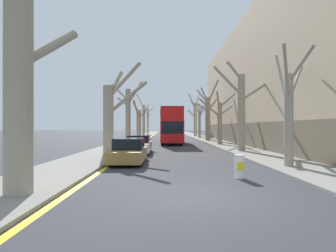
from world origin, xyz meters
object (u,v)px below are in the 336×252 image
street_tree_left_1 (111,114)px  street_tree_left_2 (128,113)px  traffic_bollard (239,167)px  street_tree_right_3 (208,115)px  double_decker_bus (171,124)px  parked_car_0 (129,151)px  street_tree_right_0 (289,110)px  street_tree_right_1 (241,109)px  street_tree_left_3 (138,122)px  street_tree_right_2 (220,120)px  street_tree_right_4 (200,121)px  street_tree_left_0 (18,60)px  street_tree_right_5 (195,117)px  parked_car_1 (139,145)px  street_tree_left_4 (144,119)px  street_tree_left_5 (148,121)px

street_tree_left_1 → street_tree_left_2: street_tree_left_2 is taller
street_tree_left_2 → traffic_bollard: (7.53, -20.74, -3.21)m
street_tree_right_3 → traffic_bollard: (-3.16, -27.64, -3.40)m
double_decker_bus → parked_car_0: bearing=-99.1°
street_tree_right_0 → street_tree_right_1: bearing=90.1°
street_tree_left_3 → street_tree_right_2: size_ratio=1.08×
street_tree_left_1 → street_tree_right_4: size_ratio=1.03×
street_tree_left_3 → street_tree_right_2: 16.31m
street_tree_left_0 → street_tree_right_5: bearing=77.5°
street_tree_right_4 → street_tree_right_1: bearing=-90.0°
street_tree_right_4 → street_tree_right_5: bearing=89.2°
street_tree_left_2 → street_tree_right_5: size_ratio=0.82×
street_tree_left_2 → traffic_bollard: 22.30m
street_tree_left_1 → street_tree_right_3: street_tree_right_3 is taller
parked_car_1 → street_tree_right_2: bearing=47.0°
street_tree_left_4 → parked_car_0: 39.04m
street_tree_right_2 → parked_car_0: (-8.28, -14.50, -2.19)m
parked_car_0 → parked_car_1: bearing=90.0°
street_tree_right_3 → traffic_bollard: bearing=-96.5°
street_tree_right_0 → street_tree_right_1: size_ratio=0.83×
street_tree_right_3 → parked_car_0: size_ratio=2.10×
street_tree_left_3 → traffic_bollard: bearing=-76.8°
street_tree_left_3 → street_tree_right_2: (10.54, -12.44, -0.02)m
street_tree_right_1 → traffic_bollard: bearing=-106.5°
street_tree_left_4 → parked_car_1: street_tree_left_4 is taller
street_tree_right_4 → street_tree_right_5: size_ratio=0.72×
street_tree_left_2 → street_tree_right_1: 14.54m
street_tree_right_0 → double_decker_bus: size_ratio=0.59×
street_tree_left_3 → double_decker_bus: street_tree_left_3 is taller
street_tree_right_5 → parked_car_0: bearing=-101.7°
street_tree_right_2 → street_tree_right_4: size_ratio=0.88×
street_tree_right_3 → parked_car_1: bearing=-115.4°
street_tree_right_2 → double_decker_bus: (-5.44, 3.23, -0.42)m
street_tree_left_4 → street_tree_right_2: size_ratio=1.53×
street_tree_left_1 → street_tree_left_5: size_ratio=1.02×
street_tree_right_3 → street_tree_left_1: bearing=-118.6°
street_tree_left_5 → street_tree_right_4: 20.61m
street_tree_right_4 → traffic_bollard: (-3.26, -37.03, -2.75)m
street_tree_left_5 → street_tree_right_0: bearing=-78.4°
street_tree_left_1 → street_tree_left_3: street_tree_left_1 is taller
street_tree_left_2 → street_tree_left_4: size_ratio=0.84×
street_tree_right_0 → parked_car_0: bearing=167.0°
street_tree_left_5 → parked_car_1: size_ratio=1.51×
street_tree_right_3 → parked_car_0: street_tree_right_3 is taller
street_tree_right_3 → street_tree_right_0: bearing=-89.7°
parked_car_0 → street_tree_left_1: bearing=113.9°
street_tree_left_2 → street_tree_left_4: bearing=90.1°
street_tree_left_3 → street_tree_right_0: size_ratio=1.03×
street_tree_right_5 → street_tree_left_4: bearing=-168.6°
street_tree_right_4 → parked_car_1: (-8.39, -26.84, -2.55)m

